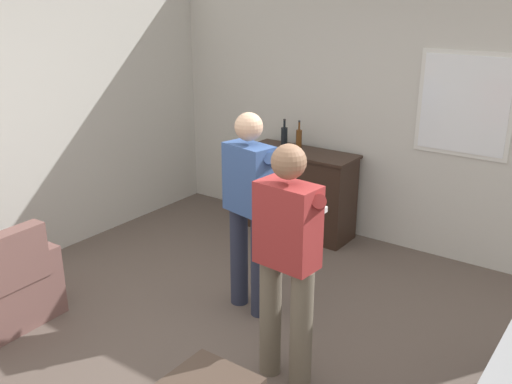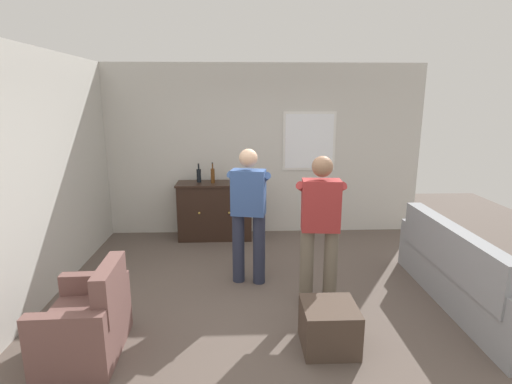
% 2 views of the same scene
% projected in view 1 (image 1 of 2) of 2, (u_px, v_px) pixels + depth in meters
% --- Properties ---
extents(ground, '(10.40, 10.40, 0.00)m').
position_uv_depth(ground, '(231.00, 360.00, 4.16)').
color(ground, brown).
extents(wall_back_with_window, '(5.20, 0.15, 2.80)m').
position_uv_depth(wall_back_with_window, '(393.00, 111.00, 5.71)').
color(wall_back_with_window, beige).
rests_on(wall_back_with_window, ground).
extents(sideboard_cabinet, '(1.22, 0.49, 0.93)m').
position_uv_depth(sideboard_cabinet, '(300.00, 192.00, 6.22)').
color(sideboard_cabinet, black).
rests_on(sideboard_cabinet, ground).
extents(bottle_wine_green, '(0.06, 0.06, 0.33)m').
position_uv_depth(bottle_wine_green, '(299.00, 140.00, 6.03)').
color(bottle_wine_green, '#593314').
rests_on(bottle_wine_green, sideboard_cabinet).
extents(bottle_liquor_amber, '(0.07, 0.07, 0.31)m').
position_uv_depth(bottle_liquor_amber, '(284.00, 136.00, 6.21)').
color(bottle_liquor_amber, black).
rests_on(bottle_liquor_amber, sideboard_cabinet).
extents(person_standing_left, '(0.55, 0.51, 1.68)m').
position_uv_depth(person_standing_left, '(250.00, 204.00, 4.54)').
color(person_standing_left, '#282D42').
rests_on(person_standing_left, ground).
extents(person_standing_right, '(0.56, 0.49, 1.68)m').
position_uv_depth(person_standing_right, '(288.00, 256.00, 3.66)').
color(person_standing_right, '#6B6051').
rests_on(person_standing_right, ground).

